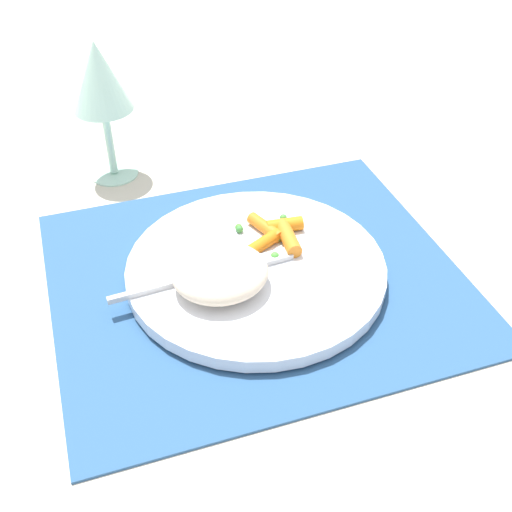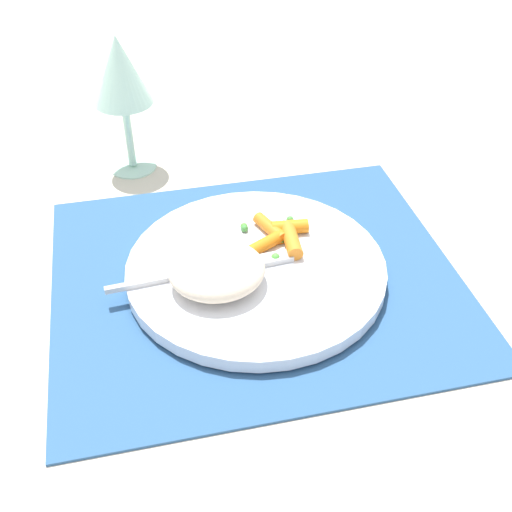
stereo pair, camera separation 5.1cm
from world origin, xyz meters
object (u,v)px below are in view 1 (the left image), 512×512
object	(u,v)px
rice_mound	(220,273)
wine_glass	(99,80)
fork	(222,270)
plate	(256,269)
carrot_portion	(277,234)

from	to	relation	value
rice_mound	wine_glass	size ratio (longest dim) A/B	0.54
rice_mound	fork	world-z (taller)	rice_mound
plate	wine_glass	size ratio (longest dim) A/B	1.52
carrot_portion	fork	distance (m)	0.08
plate	carrot_portion	size ratio (longest dim) A/B	3.43
plate	fork	xyz separation A→B (m)	(-0.04, -0.00, 0.01)
rice_mound	plate	bearing A→B (deg)	26.52
carrot_portion	wine_glass	xyz separation A→B (m)	(-0.14, 0.22, 0.10)
plate	wine_glass	bearing A→B (deg)	113.27
carrot_portion	fork	bearing A→B (deg)	-154.14
plate	carrot_portion	distance (m)	0.05
rice_mound	carrot_portion	size ratio (longest dim) A/B	1.21
plate	fork	bearing A→B (deg)	-175.78
plate	rice_mound	distance (m)	0.06
rice_mound	carrot_portion	distance (m)	0.10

